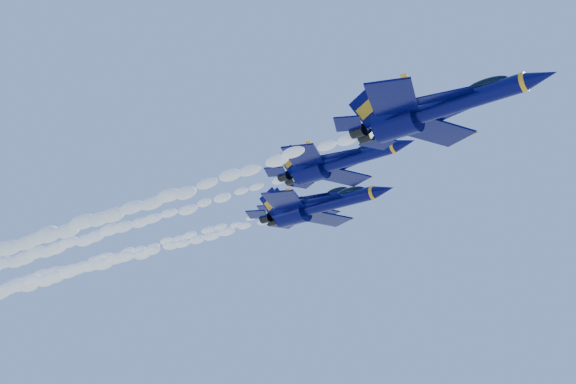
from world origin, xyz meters
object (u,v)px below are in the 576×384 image
Objects in this scene: jet_second at (336,163)px; jet_third at (317,206)px; jet_fourth at (312,202)px; jet_lead at (435,109)px.

jet_second reaches higher than jet_third.
jet_fourth is at bearing 131.57° from jet_third.
jet_third is 1.21× the size of jet_fourth.
jet_lead is 38.56m from jet_fourth.
jet_second is (-16.63, 10.09, 2.97)m from jet_lead.
jet_second is at bearing -46.09° from jet_fourth.
jet_lead is at bearing -38.59° from jet_fourth.
jet_third is (-25.66, 19.10, 2.48)m from jet_lead.
jet_third is (-9.03, 9.01, -0.49)m from jet_second.
jet_second is at bearing -44.93° from jet_third.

